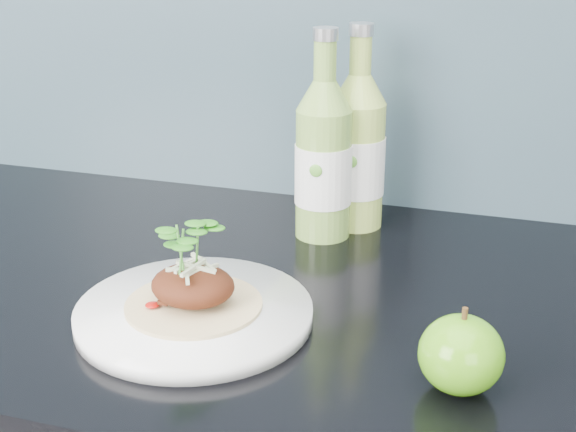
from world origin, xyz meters
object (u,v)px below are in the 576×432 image
(cider_bottle_left, at_px, (323,160))
(cider_bottle_right, at_px, (357,152))
(dinner_plate, at_px, (194,313))
(green_apple, at_px, (461,354))

(cider_bottle_left, distance_m, cider_bottle_right, 0.06)
(dinner_plate, height_order, cider_bottle_left, cider_bottle_left)
(green_apple, height_order, cider_bottle_left, cider_bottle_left)
(cider_bottle_right, bearing_deg, cider_bottle_left, -134.27)
(cider_bottle_left, relative_size, cider_bottle_right, 1.00)
(cider_bottle_left, bearing_deg, cider_bottle_right, 56.32)
(green_apple, xyz_separation_m, cider_bottle_left, (-0.20, 0.30, 0.06))
(dinner_plate, xyz_separation_m, cider_bottle_right, (0.10, 0.30, 0.09))
(green_apple, xyz_separation_m, cider_bottle_right, (-0.17, 0.35, 0.06))
(cider_bottle_right, bearing_deg, dinner_plate, -117.38)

